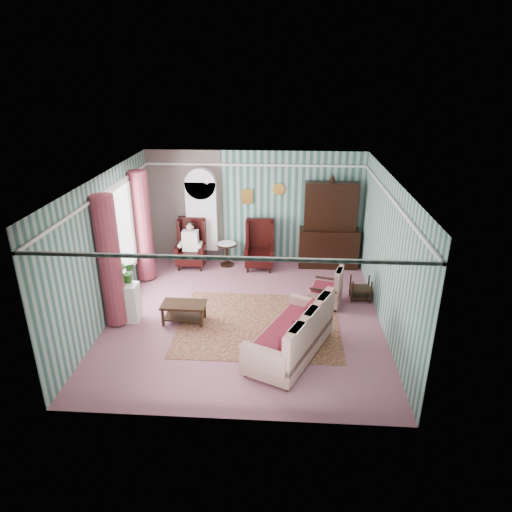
# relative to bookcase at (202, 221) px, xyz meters

# --- Properties ---
(floor) EXTENTS (6.00, 6.00, 0.00)m
(floor) POSITION_rel_bookcase_xyz_m (1.35, -2.84, -1.12)
(floor) COLOR #8E5260
(floor) RESTS_ON ground
(room_shell) EXTENTS (5.53, 6.02, 2.91)m
(room_shell) POSITION_rel_bookcase_xyz_m (0.73, -2.66, 0.89)
(room_shell) COLOR #335E55
(room_shell) RESTS_ON ground
(bookcase) EXTENTS (0.80, 0.28, 2.24)m
(bookcase) POSITION_rel_bookcase_xyz_m (0.00, 0.00, 0.00)
(bookcase) COLOR silver
(bookcase) RESTS_ON floor
(dresser_hutch) EXTENTS (1.50, 0.56, 2.36)m
(dresser_hutch) POSITION_rel_bookcase_xyz_m (3.25, -0.12, 0.06)
(dresser_hutch) COLOR black
(dresser_hutch) RESTS_ON floor
(wingback_left) EXTENTS (0.76, 0.80, 1.25)m
(wingback_left) POSITION_rel_bookcase_xyz_m (-0.25, -0.39, -0.50)
(wingback_left) COLOR black
(wingback_left) RESTS_ON floor
(wingback_right) EXTENTS (0.76, 0.80, 1.25)m
(wingback_right) POSITION_rel_bookcase_xyz_m (1.50, -0.39, -0.50)
(wingback_right) COLOR black
(wingback_right) RESTS_ON floor
(seated_woman) EXTENTS (0.44, 0.40, 1.18)m
(seated_woman) POSITION_rel_bookcase_xyz_m (-0.25, -0.39, -0.53)
(seated_woman) COLOR beige
(seated_woman) RESTS_ON floor
(round_side_table) EXTENTS (0.50, 0.50, 0.60)m
(round_side_table) POSITION_rel_bookcase_xyz_m (0.65, -0.24, -0.82)
(round_side_table) COLOR black
(round_side_table) RESTS_ON floor
(nest_table) EXTENTS (0.45, 0.38, 0.54)m
(nest_table) POSITION_rel_bookcase_xyz_m (3.82, -1.94, -0.85)
(nest_table) COLOR black
(nest_table) RESTS_ON floor
(plant_stand) EXTENTS (0.55, 0.35, 0.80)m
(plant_stand) POSITION_rel_bookcase_xyz_m (-1.05, -3.14, -0.72)
(plant_stand) COLOR white
(plant_stand) RESTS_ON floor
(rug) EXTENTS (3.20, 2.60, 0.01)m
(rug) POSITION_rel_bookcase_xyz_m (1.65, -3.14, -1.11)
(rug) COLOR #50221A
(rug) RESTS_ON floor
(sofa) EXTENTS (1.67, 2.24, 1.02)m
(sofa) POSITION_rel_bookcase_xyz_m (2.25, -4.17, -0.61)
(sofa) COLOR beige
(sofa) RESTS_ON floor
(floral_armchair) EXTENTS (1.05, 0.92, 0.88)m
(floral_armchair) POSITION_rel_bookcase_xyz_m (3.03, -2.23, -0.68)
(floral_armchair) COLOR beige
(floral_armchair) RESTS_ON floor
(coffee_table) EXTENTS (0.88, 0.49, 0.42)m
(coffee_table) POSITION_rel_bookcase_xyz_m (0.14, -3.15, -0.91)
(coffee_table) COLOR black
(coffee_table) RESTS_ON floor
(potted_plant_a) EXTENTS (0.43, 0.39, 0.41)m
(potted_plant_a) POSITION_rel_bookcase_xyz_m (-1.08, -3.28, -0.11)
(potted_plant_a) COLOR #214B17
(potted_plant_a) RESTS_ON plant_stand
(potted_plant_b) EXTENTS (0.25, 0.21, 0.43)m
(potted_plant_b) POSITION_rel_bookcase_xyz_m (-0.94, -3.04, -0.11)
(potted_plant_b) COLOR #1B561A
(potted_plant_b) RESTS_ON plant_stand
(potted_plant_c) EXTENTS (0.23, 0.23, 0.40)m
(potted_plant_c) POSITION_rel_bookcase_xyz_m (-1.09, -3.05, -0.12)
(potted_plant_c) COLOR #1C5A1C
(potted_plant_c) RESTS_ON plant_stand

